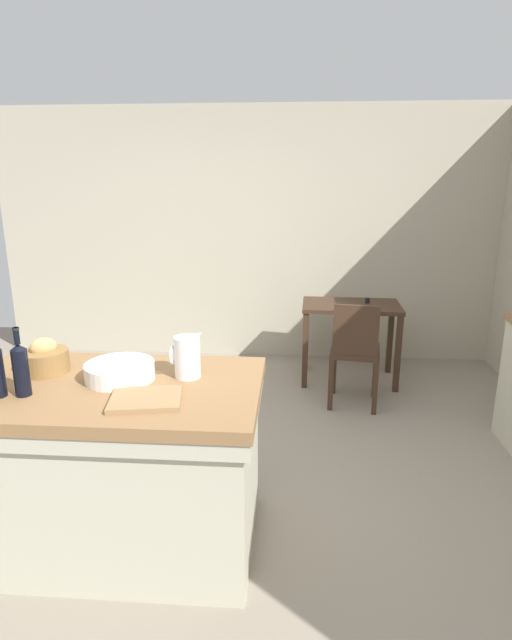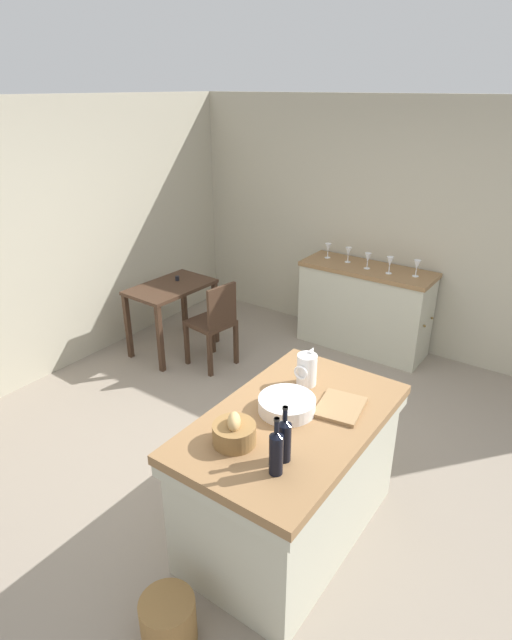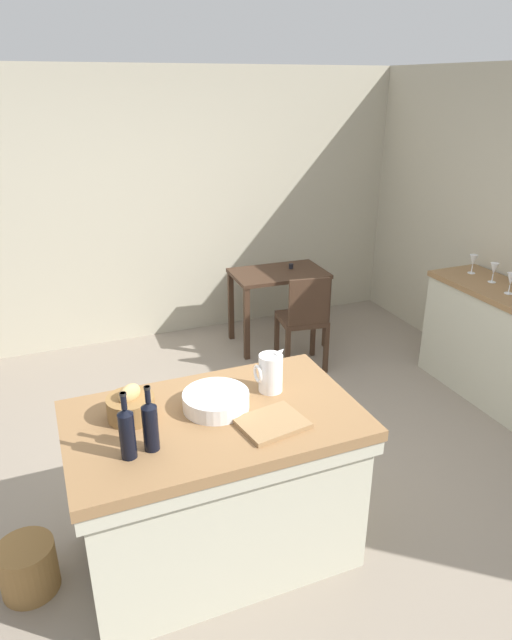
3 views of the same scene
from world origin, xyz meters
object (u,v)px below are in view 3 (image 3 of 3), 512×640
Objects in this scene: wooden_chair at (304,318)px; wine_glass_right at (494,269)px; wash_bowl at (216,400)px; side_cabinet at (502,346)px; writing_desk at (279,284)px; wine_bottle_amber at (127,432)px; island_table at (216,481)px; bread_basket at (131,406)px; cutting_board at (272,423)px; wine_glass_middle at (511,280)px; wine_bottle_dark at (150,424)px; pitcher at (270,372)px; wicker_hamper at (28,568)px; wine_glass_far_right at (473,261)px.

wine_glass_right is at bearing -31.74° from wooden_chair.
wooden_chair is at bearing 51.23° from wash_bowl.
writing_desk is (-1.24, 1.66, 0.16)m from side_cabinet.
side_cabinet is at bearing -53.13° from writing_desk.
wooden_chair reaches higher than writing_desk.
wine_bottle_amber is (-1.87, -1.96, 0.53)m from wooden_chair.
wine_glass_right is at bearing 19.82° from island_table.
writing_desk is at bearing 50.99° from bread_basket.
bread_basket is at bearing -129.01° from writing_desk.
wine_bottle_amber reaches higher than wine_glass_right.
wash_bowl is 0.43m from bread_basket.
cutting_board is at bearing -27.53° from bread_basket.
island_table is 8.87× the size of wine_glass_middle.
wine_bottle_dark reaches higher than writing_desk.
pitcher reaches higher than wine_glass_right.
cutting_board is (-0.13, -0.31, -0.10)m from pitcher.
writing_desk is 3.21m from wine_bottle_amber.
wash_bowl is at bearing -9.77° from bread_basket.
wine_bottle_dark is 3.11m from wine_glass_middle.
wash_bowl is 1.18× the size of wicker_hamper.
writing_desk is 2.53m from pitcher.
cutting_board is 1.08× the size of wicker_hamper.
writing_desk is at bearing 64.64° from pitcher.
wash_bowl is at bearing 128.81° from cutting_board.
wooden_chair is at bearing 46.37° from wine_bottle_amber.
side_cabinet is 2.08m from writing_desk.
island_table is 0.67m from wine_bottle_dark.
pitcher is 1.07× the size of bread_basket.
wine_bottle_dark is (-0.35, -0.16, 0.54)m from island_table.
side_cabinet is 1.65m from wooden_chair.
pitcher is at bearing 10.11° from wash_bowl.
pitcher is 1.60m from wicker_hamper.
wine_bottle_dark reaches higher than cutting_board.
cutting_board is (-1.18, -1.97, 0.41)m from wooden_chair.
wine_glass_far_right is at bearing 19.32° from bread_basket.
wash_bowl is 2.83m from wine_glass_right.
pitcher is 2.61m from wine_glass_far_right.
wine_bottle_dark reaches higher than pitcher.
cutting_board is at bearing -159.46° from side_cabinet.
bread_basket is 1.02m from wicker_hamper.
pitcher reaches higher than wooden_chair.
writing_desk is 5.52× the size of wine_glass_middle.
wooden_chair is at bearing 59.16° from cutting_board.
wine_glass_far_right reaches higher than wooden_chair.
wine_bottle_amber is at bearing -169.43° from wine_bottle_dark.
bread_basket reaches higher than cutting_board.
wine_glass_middle is at bearing -54.27° from writing_desk.
island_table is at bearing 21.31° from wine_bottle_amber.
pitcher is 1.52× the size of wine_glass_middle.
wine_bottle_dark is (-1.76, -1.94, 0.53)m from wooden_chair.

